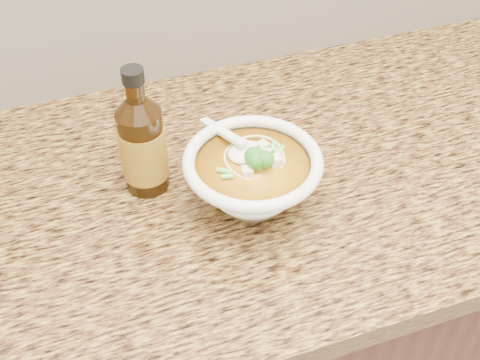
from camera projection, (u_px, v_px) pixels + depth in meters
name	position (u px, v px, depth m)	size (l,w,h in m)	color
cabinet	(275.00, 319.00, 1.33)	(4.00, 0.65, 0.86)	#371B10
counter_slab	(286.00, 170.00, 1.02)	(4.00, 0.68, 0.04)	olive
soup_bowl	(252.00, 179.00, 0.91)	(0.21, 0.23, 0.12)	white
hot_sauce_bottle	(143.00, 145.00, 0.91)	(0.10, 0.10, 0.22)	#3A2008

